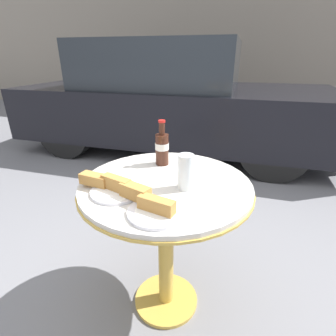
{
  "coord_description": "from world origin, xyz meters",
  "views": [
    {
      "loc": [
        0.29,
        -0.96,
        1.21
      ],
      "look_at": [
        0.0,
        0.04,
        0.76
      ],
      "focal_mm": 28.0,
      "sensor_mm": 36.0,
      "label": 1
    }
  ],
  "objects_px": {
    "lunch_plate_near": "(116,187)",
    "drinking_glass": "(186,173)",
    "cola_bottle_left": "(162,147)",
    "bistro_table": "(166,210)",
    "lunch_plate_far": "(157,210)",
    "parked_car": "(172,100)"
  },
  "relations": [
    {
      "from": "lunch_plate_near",
      "to": "drinking_glass",
      "type": "bearing_deg",
      "value": 24.83
    },
    {
      "from": "cola_bottle_left",
      "to": "drinking_glass",
      "type": "height_order",
      "value": "cola_bottle_left"
    },
    {
      "from": "bistro_table",
      "to": "cola_bottle_left",
      "type": "height_order",
      "value": "cola_bottle_left"
    },
    {
      "from": "bistro_table",
      "to": "cola_bottle_left",
      "type": "distance_m",
      "value": 0.3
    },
    {
      "from": "lunch_plate_near",
      "to": "lunch_plate_far",
      "type": "relative_size",
      "value": 1.61
    },
    {
      "from": "bistro_table",
      "to": "parked_car",
      "type": "distance_m",
      "value": 2.54
    },
    {
      "from": "drinking_glass",
      "to": "parked_car",
      "type": "xyz_separation_m",
      "value": [
        -0.73,
        2.48,
        -0.13
      ]
    },
    {
      "from": "drinking_glass",
      "to": "lunch_plate_near",
      "type": "bearing_deg",
      "value": -155.17
    },
    {
      "from": "parked_car",
      "to": "drinking_glass",
      "type": "bearing_deg",
      "value": -73.53
    },
    {
      "from": "drinking_glass",
      "to": "parked_car",
      "type": "relative_size",
      "value": 0.04
    },
    {
      "from": "lunch_plate_near",
      "to": "parked_car",
      "type": "relative_size",
      "value": 0.08
    },
    {
      "from": "cola_bottle_left",
      "to": "bistro_table",
      "type": "bearing_deg",
      "value": -68.53
    },
    {
      "from": "lunch_plate_near",
      "to": "lunch_plate_far",
      "type": "bearing_deg",
      "value": -25.14
    },
    {
      "from": "drinking_glass",
      "to": "lunch_plate_near",
      "type": "distance_m",
      "value": 0.28
    },
    {
      "from": "bistro_table",
      "to": "lunch_plate_near",
      "type": "bearing_deg",
      "value": -136.84
    },
    {
      "from": "drinking_glass",
      "to": "lunch_plate_near",
      "type": "relative_size",
      "value": 0.44
    },
    {
      "from": "lunch_plate_near",
      "to": "lunch_plate_far",
      "type": "xyz_separation_m",
      "value": [
        0.2,
        -0.09,
        -0.01
      ]
    },
    {
      "from": "cola_bottle_left",
      "to": "drinking_glass",
      "type": "bearing_deg",
      "value": -52.82
    },
    {
      "from": "parked_car",
      "to": "bistro_table",
      "type": "bearing_deg",
      "value": -75.34
    },
    {
      "from": "drinking_glass",
      "to": "lunch_plate_near",
      "type": "height_order",
      "value": "drinking_glass"
    },
    {
      "from": "lunch_plate_near",
      "to": "lunch_plate_far",
      "type": "height_order",
      "value": "lunch_plate_near"
    },
    {
      "from": "lunch_plate_far",
      "to": "parked_car",
      "type": "distance_m",
      "value": 2.78
    }
  ]
}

